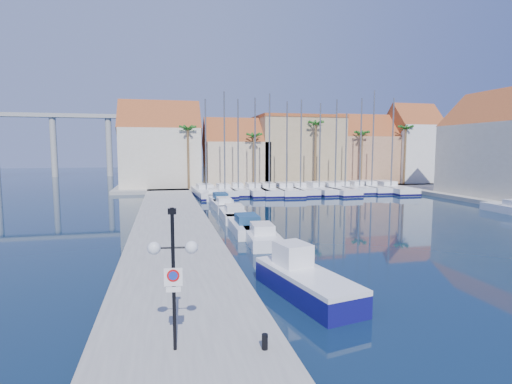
{
  "coord_description": "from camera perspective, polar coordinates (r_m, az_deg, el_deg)",
  "views": [
    {
      "loc": [
        -9.59,
        -17.89,
        6.36
      ],
      "look_at": [
        -2.53,
        12.57,
        3.0
      ],
      "focal_mm": 28.0,
      "sensor_mm": 36.0,
      "label": 1
    }
  ],
  "objects": [
    {
      "name": "ground",
      "position": [
        21.27,
        14.73,
        -11.47
      ],
      "size": [
        260.0,
        260.0,
        0.0
      ],
      "primitive_type": "plane",
      "color": "#081C31",
      "rests_on": "ground"
    },
    {
      "name": "quay_west",
      "position": [
        31.99,
        -11.8,
        -5.01
      ],
      "size": [
        6.0,
        77.0,
        0.5
      ],
      "primitive_type": "cube",
      "color": "gray",
      "rests_on": "ground"
    },
    {
      "name": "shore_north",
      "position": [
        69.01,
        3.49,
        1.05
      ],
      "size": [
        54.0,
        16.0,
        0.5
      ],
      "primitive_type": "cube",
      "color": "gray",
      "rests_on": "ground"
    },
    {
      "name": "lamp_post",
      "position": [
        11.82,
        -11.77,
        -9.17
      ],
      "size": [
        1.43,
        0.51,
        4.22
      ],
      "rotation": [
        0.0,
        0.0,
        -0.12
      ],
      "color": "black",
      "rests_on": "quay_west"
    },
    {
      "name": "bollard",
      "position": [
        12.51,
        1.27,
        -20.6
      ],
      "size": [
        0.19,
        0.19,
        0.47
      ],
      "primitive_type": "cylinder",
      "color": "black",
      "rests_on": "quay_west"
    },
    {
      "name": "fishing_boat",
      "position": [
        17.91,
        6.92,
        -12.33
      ],
      "size": [
        3.22,
        6.33,
        2.11
      ],
      "rotation": [
        0.0,
        0.0,
        0.21
      ],
      "color": "#110F5B",
      "rests_on": "ground"
    },
    {
      "name": "motorboat_west_0",
      "position": [
        27.47,
        0.7,
        -6.17
      ],
      "size": [
        2.41,
        6.31,
        1.4
      ],
      "rotation": [
        0.0,
        0.0,
        -0.07
      ],
      "color": "white",
      "rests_on": "ground"
    },
    {
      "name": "motorboat_west_1",
      "position": [
        31.16,
        -1.49,
        -4.69
      ],
      "size": [
        2.49,
        7.24,
        1.4
      ],
      "rotation": [
        0.0,
        0.0,
        -0.03
      ],
      "color": "white",
      "rests_on": "ground"
    },
    {
      "name": "motorboat_west_2",
      "position": [
        36.51,
        -3.27,
        -3.1
      ],
      "size": [
        2.38,
        6.75,
        1.4
      ],
      "rotation": [
        0.0,
        0.0,
        -0.04
      ],
      "color": "white",
      "rests_on": "ground"
    },
    {
      "name": "motorboat_west_3",
      "position": [
        41.99,
        -4.74,
        -1.9
      ],
      "size": [
        1.93,
        5.79,
        1.4
      ],
      "rotation": [
        0.0,
        0.0,
        0.02
      ],
      "color": "white",
      "rests_on": "ground"
    },
    {
      "name": "motorboat_west_4",
      "position": [
        46.48,
        -5.21,
        -1.12
      ],
      "size": [
        2.23,
        6.64,
        1.4
      ],
      "rotation": [
        0.0,
        0.0,
        0.02
      ],
      "color": "white",
      "rests_on": "ground"
    },
    {
      "name": "motorboat_west_5",
      "position": [
        50.96,
        -6.16,
        -0.49
      ],
      "size": [
        2.14,
        5.43,
        1.4
      ],
      "rotation": [
        0.0,
        0.0,
        -0.09
      ],
      "color": "white",
      "rests_on": "ground"
    },
    {
      "name": "motorboat_west_6",
      "position": [
        56.01,
        -7.16,
        0.09
      ],
      "size": [
        1.83,
        5.31,
        1.4
      ],
      "rotation": [
        0.0,
        0.0,
        0.03
      ],
      "color": "white",
      "rests_on": "ground"
    },
    {
      "name": "motorboat_east_1",
      "position": [
        47.02,
        32.73,
        -1.99
      ],
      "size": [
        2.08,
        6.15,
        1.4
      ],
      "rotation": [
        0.0,
        0.0,
        -0.02
      ],
      "color": "white",
      "rests_on": "ground"
    },
    {
      "name": "sailboat_0",
      "position": [
        54.37,
        -7.2,
        -0.02
      ],
      "size": [
        3.41,
        10.97,
        12.9
      ],
      "rotation": [
        0.0,
        0.0,
        0.05
      ],
      "color": "white",
      "rests_on": "ground"
    },
    {
      "name": "sailboat_1",
      "position": [
        54.96,
        -4.56,
        0.14
      ],
      "size": [
        2.59,
        8.68,
        13.99
      ],
      "rotation": [
        0.0,
        0.0,
        0.04
      ],
      "color": "white",
      "rests_on": "ground"
    },
    {
      "name": "sailboat_2",
      "position": [
        56.05,
        -2.6,
        0.27
      ],
      "size": [
        2.67,
        8.26,
        13.15
      ],
      "rotation": [
        0.0,
        0.0,
        -0.06
      ],
      "color": "white",
      "rests_on": "ground"
    },
    {
      "name": "sailboat_3",
      "position": [
        55.73,
        -0.25,
        0.21
      ],
      "size": [
        2.49,
        9.31,
        13.3
      ],
      "rotation": [
        0.0,
        0.0,
        0.0
      ],
      "color": "white",
      "rests_on": "ground"
    },
    {
      "name": "sailboat_4",
      "position": [
        56.29,
        1.8,
        0.26
      ],
      "size": [
        3.45,
        10.5,
        13.91
      ],
      "rotation": [
        0.0,
        0.0,
        -0.07
      ],
      "color": "white",
      "rests_on": "ground"
    },
    {
      "name": "sailboat_5",
      "position": [
        56.57,
        4.23,
        0.25
      ],
      "size": [
        3.52,
        11.07,
        12.86
      ],
      "rotation": [
        0.0,
        0.0,
        -0.06
      ],
      "color": "white",
      "rests_on": "ground"
    },
    {
      "name": "sailboat_6",
      "position": [
        57.41,
        6.17,
        0.34
      ],
      "size": [
        2.77,
        9.96,
        13.2
      ],
      "rotation": [
        0.0,
        0.0,
        0.01
      ],
      "color": "white",
      "rests_on": "ground"
    },
    {
      "name": "sailboat_7",
      "position": [
        58.36,
        8.76,
        0.38
      ],
      "size": [
        3.29,
        10.57,
        12.79
      ],
      "rotation": [
        0.0,
        0.0,
        0.05
      ],
      "color": "white",
      "rests_on": "ground"
    },
    {
      "name": "sailboat_8",
      "position": [
        58.68,
        10.93,
        0.37
      ],
      "size": [
        3.73,
        11.54,
        13.28
      ],
      "rotation": [
        0.0,
        0.0,
        0.06
      ],
      "color": "white",
      "rests_on": "ground"
    },
    {
      "name": "sailboat_9",
      "position": [
        60.48,
        12.37,
        0.52
      ],
      "size": [
        2.63,
        8.68,
        11.49
      ],
      "rotation": [
        0.0,
        0.0,
        0.04
      ],
      "color": "white",
      "rests_on": "ground"
    },
    {
      "name": "sailboat_10",
      "position": [
        61.53,
        14.38,
        0.6
      ],
      "size": [
        2.8,
        8.72,
        13.73
      ],
      "rotation": [
        0.0,
        0.0,
        -0.06
      ],
      "color": "white",
      "rests_on": "ground"
    },
    {
      "name": "sailboat_11",
      "position": [
        62.49,
        15.94,
        0.63
      ],
      "size": [
        3.06,
        10.14,
        14.85
      ],
      "rotation": [
        0.0,
        0.0,
        -0.04
      ],
      "color": "white",
      "rests_on": "ground"
    },
    {
      "name": "sailboat_12",
      "position": [
        62.86,
        18.4,
        0.54
      ],
      "size": [
        3.84,
        12.16,
        13.71
      ],
      "rotation": [
        0.0,
        0.0,
        -0.06
      ],
      "color": "white",
      "rests_on": "ground"
    },
    {
      "name": "building_0",
      "position": [
        64.89,
        -13.49,
        6.11
      ],
      "size": [
        12.3,
        9.0,
        13.5
      ],
      "color": "beige",
      "rests_on": "shore_north"
    },
    {
      "name": "building_1",
      "position": [
        65.93,
        -2.93,
        5.2
      ],
      "size": [
        10.3,
        8.0,
        11.0
      ],
      "color": "tan",
      "rests_on": "shore_north"
    },
    {
      "name": "building_2",
      "position": [
        69.66,
        5.91,
        6.02
      ],
      "size": [
        14.2,
        10.2,
        11.5
      ],
      "color": "tan",
      "rests_on": "shore_north"
    },
    {
      "name": "building_3",
      "position": [
        73.54,
        15.08,
        5.54
      ],
      "size": [
        10.3,
        8.0,
        12.0
      ],
      "color": "#B07B59",
      "rests_on": "shore_north"
    },
    {
      "name": "building_4",
      "position": [
        77.35,
        21.38,
        6.17
      ],
      "size": [
        8.3,
        8.0,
        14.0
      ],
      "color": "white",
      "rests_on": "shore_north"
    },
    {
      "name": "building_6",
      "position": [
        59.03,
        31.9,
        5.37
      ],
      "size": [
        9.0,
        14.3,
        13.5
      ],
      "color": "beige",
      "rests_on": "shore_east"
    },
    {
      "name": "palm_0",
      "position": [
        60.06,
        -9.72,
        8.64
      ],
      "size": [
        2.6,
        2.6,
        10.15
      ],
      "color": "brown",
      "rests_on": "shore_north"
    },
    {
      "name": "palm_1",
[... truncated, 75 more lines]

